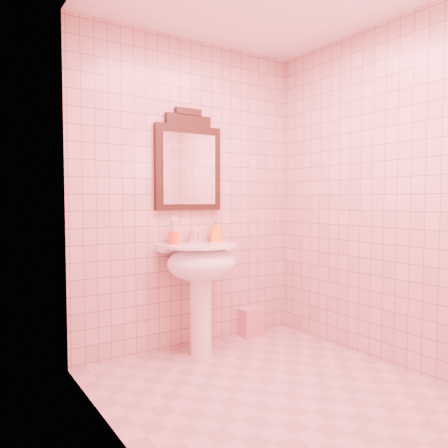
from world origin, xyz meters
TOP-DOWN VIEW (x-y plane):
  - floor at (0.00, 0.00)m, footprint 2.20×2.20m
  - back_wall at (0.00, 1.10)m, footprint 2.00×0.02m
  - pedestal_sink at (-0.04, 0.87)m, footprint 0.58×0.58m
  - faucet at (-0.04, 1.01)m, footprint 0.04×0.16m
  - mirror at (-0.04, 1.07)m, footprint 0.58×0.06m
  - toothbrush_cup at (-0.20, 1.02)m, footprint 0.08×0.08m
  - soap_dispenser at (0.17, 1.01)m, footprint 0.10×0.10m
  - towel at (0.57, 1.04)m, footprint 0.21×0.14m

SIDE VIEW (x-z plane):
  - floor at x=0.00m, z-range 0.00..0.00m
  - towel at x=0.57m, z-range 0.00..0.25m
  - pedestal_sink at x=-0.04m, z-range 0.23..1.09m
  - toothbrush_cup at x=-0.20m, z-range 0.82..1.01m
  - faucet at x=-0.04m, z-range 0.87..0.97m
  - soap_dispenser at x=0.17m, z-range 0.86..1.04m
  - back_wall at x=0.00m, z-range 0.00..2.50m
  - mirror at x=-0.04m, z-range 1.10..1.91m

